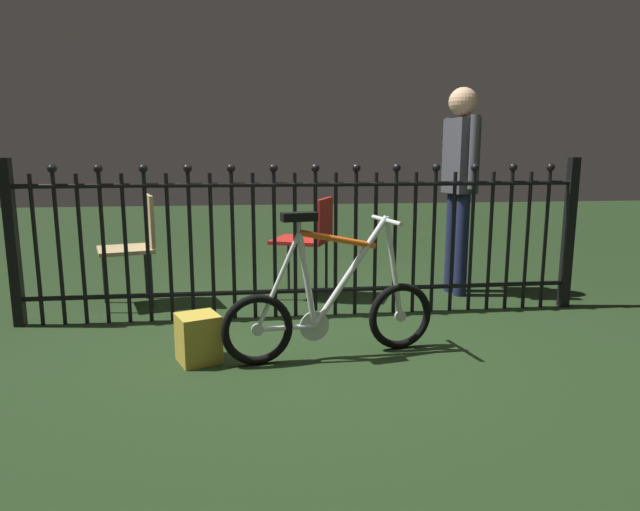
# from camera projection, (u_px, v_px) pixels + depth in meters

# --- Properties ---
(ground_plane) EXTENTS (20.00, 20.00, 0.00)m
(ground_plane) POSITION_uv_depth(u_px,v_px,m) (321.00, 348.00, 3.46)
(ground_plane) COLOR #1D3016
(iron_fence) EXTENTS (4.16, 0.07, 1.17)m
(iron_fence) POSITION_uv_depth(u_px,v_px,m) (301.00, 237.00, 4.05)
(iron_fence) COLOR black
(iron_fence) RESTS_ON ground
(bicycle) EXTENTS (1.30, 0.40, 0.87)m
(bicycle) POSITION_uv_depth(u_px,v_px,m) (331.00, 309.00, 3.27)
(bicycle) COLOR black
(bicycle) RESTS_ON ground
(chair_red) EXTENTS (0.57, 0.57, 0.84)m
(chair_red) POSITION_uv_depth(u_px,v_px,m) (310.00, 235.00, 4.60)
(chair_red) COLOR black
(chair_red) RESTS_ON ground
(chair_tan) EXTENTS (0.51, 0.51, 0.88)m
(chair_tan) POSITION_uv_depth(u_px,v_px,m) (136.00, 239.00, 4.37)
(chair_tan) COLOR black
(chair_tan) RESTS_ON ground
(person_visitor) EXTENTS (0.24, 0.47, 1.74)m
(person_visitor) POSITION_uv_depth(u_px,v_px,m) (460.00, 172.00, 4.64)
(person_visitor) COLOR #191E3F
(person_visitor) RESTS_ON ground
(display_crate) EXTENTS (0.29, 0.29, 0.28)m
(display_crate) POSITION_uv_depth(u_px,v_px,m) (198.00, 338.00, 3.21)
(display_crate) COLOR #B29933
(display_crate) RESTS_ON ground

